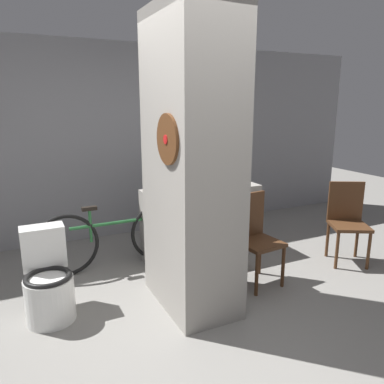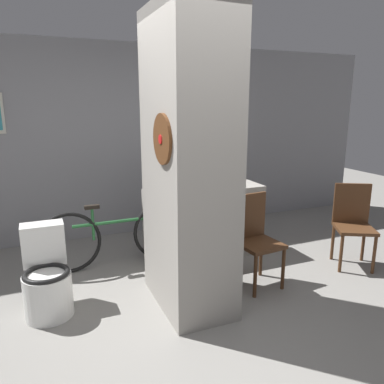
{
  "view_description": "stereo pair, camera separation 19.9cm",
  "coord_description": "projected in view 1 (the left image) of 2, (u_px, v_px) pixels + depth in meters",
  "views": [
    {
      "loc": [
        -1.29,
        -2.4,
        1.83
      ],
      "look_at": [
        0.3,
        0.89,
        0.95
      ],
      "focal_mm": 35.0,
      "sensor_mm": 36.0,
      "label": 1
    },
    {
      "loc": [
        -1.11,
        -2.48,
        1.83
      ],
      "look_at": [
        0.3,
        0.89,
        0.95
      ],
      "focal_mm": 35.0,
      "sensor_mm": 36.0,
      "label": 2
    }
  ],
  "objects": [
    {
      "name": "bottle_tall",
      "position": [
        223.0,
        175.0,
        4.51
      ],
      "size": [
        0.07,
        0.07,
        0.33
      ],
      "color": "#267233",
      "rests_on": "counter_shelf"
    },
    {
      "name": "ground_plane",
      "position": [
        206.0,
        331.0,
        3.08
      ],
      "size": [
        14.0,
        14.0,
        0.0
      ],
      "primitive_type": "plane",
      "color": "gray"
    },
    {
      "name": "pillar_center",
      "position": [
        191.0,
        165.0,
        3.24
      ],
      "size": [
        0.61,
        0.98,
        2.6
      ],
      "color": "gray",
      "rests_on": "ground_plane"
    },
    {
      "name": "bicycle",
      "position": [
        115.0,
        237.0,
        4.19
      ],
      "size": [
        1.75,
        0.42,
        0.74
      ],
      "color": "black",
      "rests_on": "ground_plane"
    },
    {
      "name": "counter_shelf",
      "position": [
        202.0,
        222.0,
        4.5
      ],
      "size": [
        1.42,
        0.44,
        0.85
      ],
      "color": "gray",
      "rests_on": "ground_plane"
    },
    {
      "name": "wall_back",
      "position": [
        116.0,
        142.0,
        5.07
      ],
      "size": [
        8.0,
        0.09,
        2.6
      ],
      "color": "gray",
      "rests_on": "ground_plane"
    },
    {
      "name": "chair_by_doorway",
      "position": [
        347.0,
        219.0,
        4.34
      ],
      "size": [
        0.54,
        0.54,
        0.93
      ],
      "rotation": [
        0.0,
        0.0,
        -0.5
      ],
      "color": "#4C2D19",
      "rests_on": "ground_plane"
    },
    {
      "name": "toilet",
      "position": [
        48.0,
        283.0,
        3.22
      ],
      "size": [
        0.41,
        0.57,
        0.77
      ],
      "color": "white",
      "rests_on": "ground_plane"
    },
    {
      "name": "chair_near_pillar",
      "position": [
        255.0,
        235.0,
        3.81
      ],
      "size": [
        0.44,
        0.44,
        0.93
      ],
      "rotation": [
        0.0,
        0.0,
        0.1
      ],
      "color": "#4C2D19",
      "rests_on": "ground_plane"
    }
  ]
}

